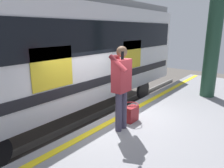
{
  "coord_description": "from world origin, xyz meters",
  "views": [
    {
      "loc": [
        3.8,
        3.12,
        3.07
      ],
      "look_at": [
        0.2,
        0.3,
        1.88
      ],
      "focal_mm": 33.75,
      "sensor_mm": 36.0,
      "label": 1
    }
  ],
  "objects": [
    {
      "name": "train_carriage",
      "position": [
        -0.73,
        -2.37,
        2.46
      ],
      "size": [
        9.47,
        3.06,
        3.85
      ],
      "color": "silver",
      "rests_on": "ground"
    },
    {
      "name": "station_column",
      "position": [
        -3.23,
        1.52,
        2.92
      ],
      "size": [
        0.44,
        0.44,
        3.88
      ],
      "primitive_type": "cylinder",
      "color": "#1E3F2D",
      "rests_on": "platform"
    },
    {
      "name": "ground_plane",
      "position": [
        0.0,
        0.0,
        0.0
      ],
      "size": [
        25.12,
        25.12,
        0.0
      ],
      "primitive_type": "plane",
      "color": "#4C4742"
    },
    {
      "name": "platform",
      "position": [
        0.0,
        2.31,
        0.49
      ],
      "size": [
        12.62,
        4.62,
        0.98
      ],
      "primitive_type": "cube",
      "color": "gray",
      "rests_on": "ground"
    },
    {
      "name": "passenger",
      "position": [
        0.4,
        0.7,
        2.02
      ],
      "size": [
        0.57,
        0.55,
        1.77
      ],
      "color": "#383347",
      "rests_on": "platform"
    },
    {
      "name": "safety_line",
      "position": [
        0.0,
        0.3,
        0.98
      ],
      "size": [
        12.37,
        0.16,
        0.01
      ],
      "primitive_type": "cube",
      "color": "yellow",
      "rests_on": "platform"
    },
    {
      "name": "track_rail_near",
      "position": [
        0.0,
        -1.66,
        0.08
      ],
      "size": [
        16.41,
        0.08,
        0.16
      ],
      "primitive_type": "cube",
      "color": "slate",
      "rests_on": "ground"
    },
    {
      "name": "track_rail_far",
      "position": [
        0.0,
        -3.09,
        0.08
      ],
      "size": [
        16.41,
        0.08,
        0.16
      ],
      "primitive_type": "cube",
      "color": "slate",
      "rests_on": "ground"
    },
    {
      "name": "handbag",
      "position": [
        -0.08,
        0.66,
        1.17
      ],
      "size": [
        0.35,
        0.32,
        0.42
      ],
      "color": "maroon",
      "rests_on": "platform"
    }
  ]
}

